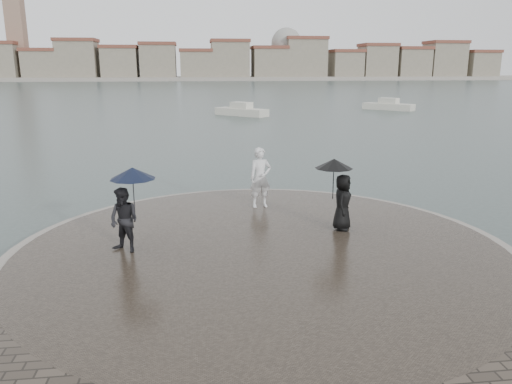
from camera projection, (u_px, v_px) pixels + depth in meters
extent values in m
plane|color=#2B3835|center=(289.00, 334.00, 9.00)|extent=(400.00, 400.00, 0.00)
cylinder|color=gray|center=(263.00, 255.00, 12.33)|extent=(12.50, 12.50, 0.32)
cylinder|color=#2D261E|center=(263.00, 254.00, 12.32)|extent=(11.90, 11.90, 0.36)
imported|color=silver|center=(260.00, 178.00, 15.63)|extent=(0.75, 0.55, 1.89)
imported|color=black|center=(124.00, 220.00, 11.85)|extent=(0.96, 0.91, 1.57)
cylinder|color=black|center=(134.00, 196.00, 11.84)|extent=(0.02, 0.02, 0.90)
cone|color=#101932|center=(132.00, 173.00, 11.70)|extent=(1.08, 1.08, 0.28)
imported|color=black|center=(342.00, 202.00, 13.48)|extent=(0.76, 0.88, 1.53)
cylinder|color=black|center=(333.00, 182.00, 13.41)|extent=(0.02, 0.02, 0.90)
cone|color=black|center=(334.00, 164.00, 13.29)|extent=(1.03, 1.03, 0.26)
cube|color=gray|center=(196.00, 79.00, 165.61)|extent=(260.00, 20.00, 1.20)
cube|color=gray|center=(1.00, 63.00, 154.24)|extent=(11.00, 10.00, 11.00)
cube|color=gray|center=(42.00, 66.00, 155.94)|extent=(10.00, 10.00, 9.00)
cube|color=brown|center=(40.00, 50.00, 154.71)|extent=(10.60, 10.60, 1.00)
cube|color=gray|center=(78.00, 62.00, 156.91)|extent=(12.00, 10.00, 12.00)
cube|color=brown|center=(76.00, 40.00, 155.31)|extent=(12.60, 10.60, 1.00)
cube|color=gray|center=(120.00, 65.00, 158.73)|extent=(11.00, 10.00, 10.00)
cube|color=brown|center=(119.00, 47.00, 157.38)|extent=(11.60, 10.60, 1.00)
cube|color=gray|center=(159.00, 63.00, 160.06)|extent=(11.00, 10.00, 11.00)
cube|color=brown|center=(158.00, 44.00, 158.59)|extent=(11.60, 10.60, 1.00)
cube|color=gray|center=(196.00, 66.00, 161.77)|extent=(10.00, 10.00, 9.00)
cube|color=brown|center=(196.00, 50.00, 160.54)|extent=(10.60, 10.60, 1.00)
cube|color=gray|center=(230.00, 62.00, 162.73)|extent=(12.00, 10.00, 12.00)
cube|color=brown|center=(230.00, 41.00, 161.13)|extent=(12.60, 10.60, 1.00)
cube|color=gray|center=(269.00, 65.00, 164.56)|extent=(11.00, 10.00, 10.00)
cube|color=brown|center=(269.00, 48.00, 163.20)|extent=(11.60, 10.60, 1.00)
cube|color=gray|center=(305.00, 60.00, 165.64)|extent=(13.00, 10.00, 13.00)
cube|color=brown|center=(305.00, 38.00, 163.92)|extent=(13.60, 10.60, 1.00)
cube|color=gray|center=(345.00, 66.00, 167.84)|extent=(10.00, 10.00, 9.00)
cube|color=brown|center=(346.00, 51.00, 166.61)|extent=(10.60, 10.60, 1.00)
cube|color=gray|center=(377.00, 63.00, 168.92)|extent=(11.00, 10.00, 11.00)
cube|color=brown|center=(378.00, 45.00, 167.45)|extent=(11.60, 10.60, 1.00)
cube|color=gray|center=(411.00, 65.00, 170.50)|extent=(11.00, 10.00, 10.00)
cube|color=brown|center=(412.00, 48.00, 169.15)|extent=(11.60, 10.60, 1.00)
cube|color=gray|center=(444.00, 62.00, 171.71)|extent=(12.00, 10.00, 12.00)
cube|color=brown|center=(446.00, 42.00, 170.12)|extent=(12.60, 10.60, 1.00)
cube|color=gray|center=(479.00, 66.00, 173.66)|extent=(10.00, 10.00, 9.00)
cube|color=brown|center=(481.00, 52.00, 172.43)|extent=(10.60, 10.60, 1.00)
cube|color=#846654|center=(16.00, 28.00, 154.19)|extent=(5.00, 5.00, 32.00)
sphere|color=gray|center=(286.00, 43.00, 165.49)|extent=(10.00, 10.00, 10.00)
cube|color=beige|center=(242.00, 113.00, 48.48)|extent=(5.07, 4.96, 0.90)
cube|color=beige|center=(241.00, 107.00, 48.33)|extent=(2.27, 2.25, 0.90)
cube|color=beige|center=(388.00, 108.00, 54.76)|extent=(5.06, 4.98, 0.90)
cube|color=beige|center=(389.00, 102.00, 54.62)|extent=(2.27, 2.25, 0.90)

